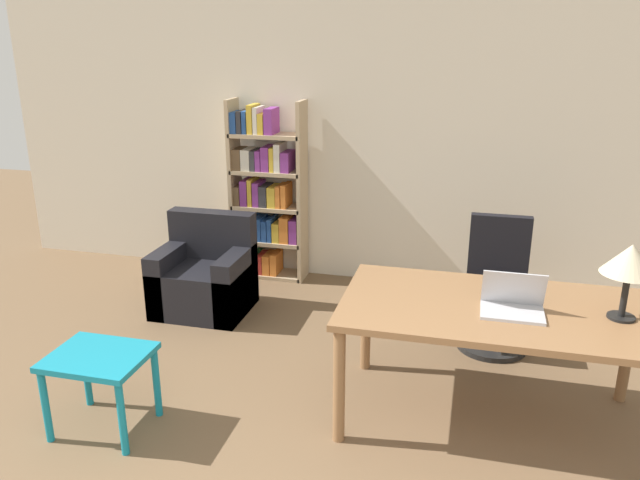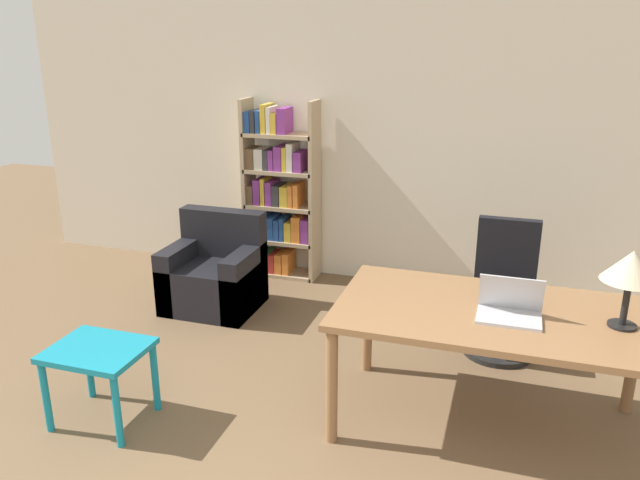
# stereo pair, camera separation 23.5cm
# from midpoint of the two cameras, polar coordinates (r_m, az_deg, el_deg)

# --- Properties ---
(wall_back) EXTENTS (8.00, 0.06, 2.70)m
(wall_back) POSITION_cam_midpoint_polar(r_m,az_deg,el_deg) (5.71, 10.33, 8.82)
(wall_back) COLOR beige
(wall_back) RESTS_ON ground_plane
(desk) EXTENTS (1.80, 0.98, 0.76)m
(desk) POSITION_cam_midpoint_polar(r_m,az_deg,el_deg) (3.79, 17.30, -7.36)
(desk) COLOR olive
(desk) RESTS_ON ground_plane
(laptop) EXTENTS (0.35, 0.25, 0.24)m
(laptop) POSITION_cam_midpoint_polar(r_m,az_deg,el_deg) (3.67, 18.72, -5.98)
(laptop) COLOR #B2B2B7
(laptop) RESTS_ON desk
(table_lamp) EXTENTS (0.30, 0.30, 0.43)m
(table_lamp) POSITION_cam_midpoint_polar(r_m,az_deg,el_deg) (3.71, 28.24, -2.29)
(table_lamp) COLOR black
(table_lamp) RESTS_ON desk
(office_chair) EXTENTS (0.53, 0.53, 0.99)m
(office_chair) POSITION_cam_midpoint_polar(r_m,az_deg,el_deg) (4.84, 17.73, -4.84)
(office_chair) COLOR black
(office_chair) RESTS_ON ground_plane
(side_table_blue) EXTENTS (0.56, 0.46, 0.50)m
(side_table_blue) POSITION_cam_midpoint_polar(r_m,az_deg,el_deg) (3.98, -17.97, -10.46)
(side_table_blue) COLOR teal
(side_table_blue) RESTS_ON ground_plane
(armchair) EXTENTS (0.76, 0.64, 0.82)m
(armchair) POSITION_cam_midpoint_polar(r_m,az_deg,el_deg) (5.43, -8.40, -3.28)
(armchair) COLOR black
(armchair) RESTS_ON ground_plane
(bookshelf) EXTENTS (0.71, 0.28, 1.70)m
(bookshelf) POSITION_cam_midpoint_polar(r_m,az_deg,el_deg) (5.96, -2.74, 4.07)
(bookshelf) COLOR tan
(bookshelf) RESTS_ON ground_plane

